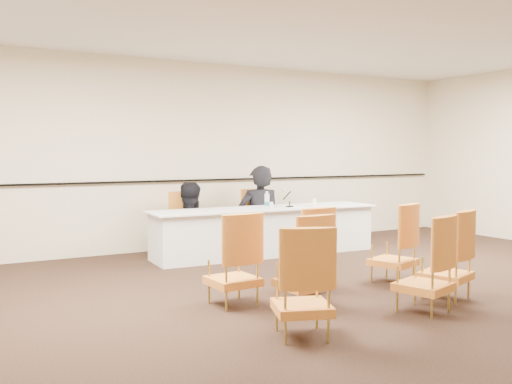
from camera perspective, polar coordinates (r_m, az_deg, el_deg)
floor at (r=6.17m, az=10.80°, el=-10.66°), size 10.00×10.00×0.00m
ceiling at (r=6.14m, az=11.19°, el=17.56°), size 10.00×10.00×0.00m
wall_back at (r=9.38m, az=-5.06°, el=3.66°), size 10.00×0.04×3.00m
wall_rail at (r=9.36m, az=-4.95°, el=1.21°), size 9.80×0.04×0.03m
panel_table at (r=8.66m, az=0.93°, el=-3.94°), size 3.60×0.98×0.71m
panelist_main at (r=9.21m, az=0.35°, el=-3.28°), size 0.78×0.61×1.90m
panelist_main_chair at (r=9.20m, az=0.35°, el=-2.73°), size 0.52×0.52×0.95m
panelist_second at (r=8.74m, az=-6.81°, el=-4.41°), size 0.94×0.82×1.64m
panelist_second_chair at (r=8.71m, az=-6.82°, el=-3.14°), size 0.52×0.52×0.95m
papers at (r=8.78m, az=3.85°, el=-1.48°), size 0.34×0.27×0.00m
microphone at (r=8.70m, az=3.38°, el=-0.58°), size 0.11×0.21×0.29m
water_bottle at (r=8.52m, az=1.10°, el=-0.80°), size 0.09×0.09×0.25m
drinking_glass at (r=8.50m, az=1.52°, el=-1.32°), size 0.07×0.07×0.10m
coffee_cup at (r=8.87m, az=5.81°, el=-1.07°), size 0.09×0.09×0.12m
aud_chair_front_left at (r=5.82m, az=-2.33°, el=-6.68°), size 0.53×0.53×0.95m
aud_chair_front_mid at (r=6.41m, az=5.14°, el=-5.69°), size 0.53×0.53×0.95m
aud_chair_front_right at (r=7.00m, az=13.55°, el=-4.97°), size 0.63×0.63×0.95m
aud_chair_back_left at (r=4.85m, az=4.62°, el=-8.86°), size 0.64×0.64×0.95m
aud_chair_back_mid at (r=5.80m, az=16.43°, el=-6.87°), size 0.63×0.63×0.95m
aud_chair_back_right at (r=6.39m, az=18.48°, el=-5.92°), size 0.64×0.64×0.95m
aud_chair_extra at (r=5.71m, az=4.74°, el=-6.90°), size 0.53×0.53×0.95m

